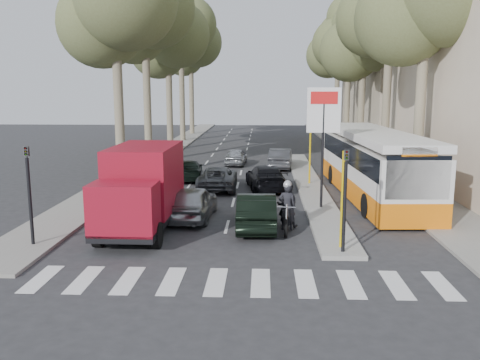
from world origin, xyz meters
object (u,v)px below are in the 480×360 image
object	(u,v)px
red_truck	(142,187)
motorcycle	(287,207)
silver_hatchback	(193,202)
dark_hatchback	(256,211)
city_bus	(373,162)

from	to	relation	value
red_truck	motorcycle	xyz separation A→B (m)	(5.72, 0.30, -0.83)
red_truck	silver_hatchback	bearing A→B (deg)	47.53
silver_hatchback	dark_hatchback	size ratio (longest dim) A/B	0.97
dark_hatchback	city_bus	bearing A→B (deg)	-134.57
red_truck	city_bus	world-z (taller)	city_bus
city_bus	red_truck	bearing A→B (deg)	-150.29
city_bus	motorcycle	size ratio (longest dim) A/B	5.54
city_bus	motorcycle	distance (m)	7.94
silver_hatchback	motorcycle	world-z (taller)	motorcycle
silver_hatchback	city_bus	size ratio (longest dim) A/B	0.32
silver_hatchback	motorcycle	size ratio (longest dim) A/B	1.78
silver_hatchback	red_truck	xyz separation A→B (m)	(-1.74, -1.86, 1.03)
red_truck	city_bus	distance (m)	12.34
silver_hatchback	red_truck	bearing A→B (deg)	50.36
motorcycle	dark_hatchback	bearing A→B (deg)	175.45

